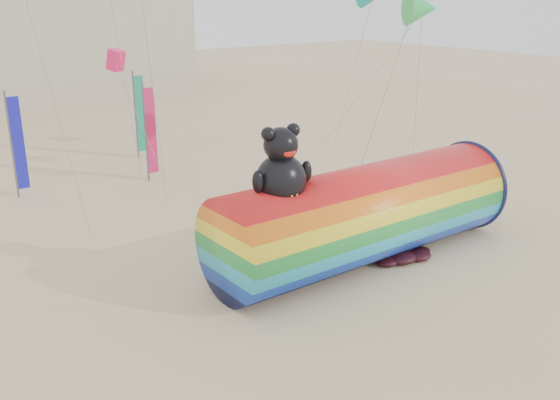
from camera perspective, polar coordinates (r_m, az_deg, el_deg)
ground at (r=22.13m, az=1.30°, el=-7.15°), size 160.00×160.00×0.00m
windsock_assembly at (r=23.16m, az=7.78°, el=-1.04°), size 12.36×3.76×5.70m
kite_handler at (r=24.05m, az=9.49°, el=-3.18°), size 0.65×0.51×1.58m
fabric_bundle at (r=23.86m, az=11.37°, el=-5.09°), size 2.62×1.35×0.41m
festival_banners at (r=34.55m, az=-15.64°, el=6.29°), size 8.56×4.81×5.20m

